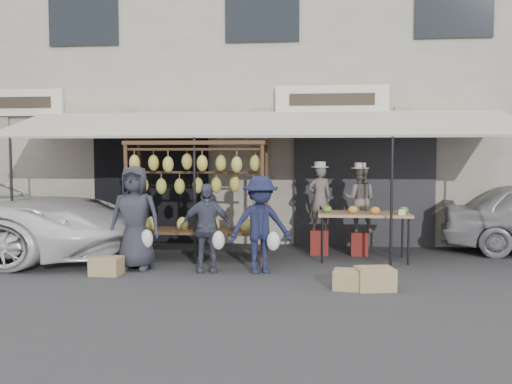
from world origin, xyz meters
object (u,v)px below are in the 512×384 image
crate_near_a (350,280)px  crate_near_b (375,279)px  produce_table (364,215)px  crate_far (106,266)px  vendor_right (360,199)px  customer_left (135,218)px  customer_mid (206,228)px  customer_right (260,225)px  vendor_left (320,198)px  banana_rack (197,177)px

crate_near_a → crate_near_b: 0.37m
produce_table → crate_far: 4.72m
vendor_right → customer_left: 4.35m
vendor_right → customer_mid: vendor_right is taller
vendor_right → customer_right: 2.59m
produce_table → vendor_left: bearing=145.0°
banana_rack → vendor_right: (3.05, 0.89, -0.46)m
crate_near_a → crate_near_b: crate_near_b is taller
vendor_right → customer_right: bearing=54.9°
vendor_left → crate_near_b: size_ratio=2.33×
customer_mid → crate_near_a: bearing=-31.2°
customer_left → crate_near_b: (3.97, -1.03, -0.74)m
vendor_left → banana_rack: bearing=12.3°
banana_rack → customer_left: size_ratio=1.44×
customer_left → crate_far: (-0.35, -0.46, -0.75)m
banana_rack → crate_near_a: bearing=-36.2°
vendor_left → customer_right: size_ratio=0.78×
vendor_left → crate_near_b: 3.13m
vendor_right → crate_near_a: bearing=91.6°
customer_right → crate_far: 2.64m
customer_left → crate_near_b: bearing=-16.0°
produce_table → vendor_right: size_ratio=1.32×
vendor_right → crate_far: (-4.29, -2.29, -0.96)m
banana_rack → crate_far: banana_rack is taller
customer_mid → vendor_left: bearing=36.2°
customer_left → produce_table: bearing=16.2°
produce_table → crate_far: (-4.33, -1.73, -0.72)m
produce_table → customer_left: size_ratio=0.94×
customer_left → crate_far: size_ratio=3.67×
vendor_left → crate_far: (-3.51, -2.30, -0.98)m
crate_far → customer_right: bearing=9.5°
customer_mid → crate_far: (-1.60, -0.42, -0.60)m
crate_near_a → customer_right: bearing=145.0°
crate_near_a → crate_far: crate_far is taller
crate_near_b → crate_far: crate_near_b is taller
vendor_left → customer_mid: 2.71m
customer_left → customer_mid: bearing=-3.5°
produce_table → customer_right: (-1.81, -1.30, -0.05)m
produce_table → crate_near_a: size_ratio=3.59×
customer_left → customer_mid: customer_left is taller
customer_right → crate_far: bearing=170.9°
vendor_right → customer_left: size_ratio=0.71×
crate_far → vendor_left: bearing=33.2°
vendor_left → customer_left: size_ratio=0.71×
produce_table → customer_mid: (-2.73, -1.31, -0.11)m
produce_table → crate_far: size_ratio=3.46×
vendor_right → crate_far: size_ratio=2.62×
customer_right → customer_left: bearing=160.4°
crate_near_b → crate_far: (-4.32, 0.57, -0.02)m
customer_mid → customer_right: customer_right is taller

